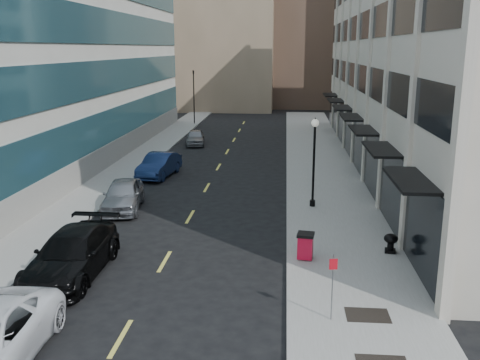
% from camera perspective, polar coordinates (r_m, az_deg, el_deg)
% --- Properties ---
extents(sidewalk_right, '(5.00, 80.00, 0.15)m').
position_cam_1_polar(sidewalk_right, '(33.35, 9.29, -0.95)').
color(sidewalk_right, gray).
rests_on(sidewalk_right, ground).
extents(sidewalk_left, '(3.00, 80.00, 0.15)m').
position_cam_1_polar(sidewalk_left, '(35.12, -14.12, -0.44)').
color(sidewalk_left, gray).
rests_on(sidewalk_left, ground).
extents(building_right, '(15.30, 46.50, 18.25)m').
position_cam_1_polar(building_right, '(40.98, 22.69, 13.53)').
color(building_right, beige).
rests_on(building_right, ground).
extents(building_left, '(16.14, 46.00, 20.00)m').
position_cam_1_polar(building_left, '(44.34, -23.92, 14.66)').
color(building_left, silver).
rests_on(building_left, ground).
extents(skyline_tan_near, '(14.00, 18.00, 28.00)m').
position_cam_1_polar(skyline_tan_near, '(80.82, -1.52, 17.79)').
color(skyline_tan_near, '#9B8065').
rests_on(skyline_tan_near, ground).
extents(skyline_tan_far, '(12.00, 14.00, 22.00)m').
position_cam_1_polar(skyline_tan_far, '(92.13, -7.22, 15.34)').
color(skyline_tan_far, '#9B8065').
rests_on(skyline_tan_far, ground).
extents(skyline_stone, '(10.00, 14.00, 20.00)m').
position_cam_1_polar(skyline_stone, '(79.27, 14.89, 14.53)').
color(skyline_stone, beige).
rests_on(skyline_stone, ground).
extents(grate_far, '(1.40, 1.00, 0.01)m').
position_cam_1_polar(grate_far, '(18.23, 13.45, -13.83)').
color(grate_far, black).
rests_on(grate_far, sidewalk_right).
extents(road_centerline, '(0.15, 68.20, 0.01)m').
position_cam_1_polar(road_centerline, '(30.75, -4.38, -2.21)').
color(road_centerline, '#D8CC4C').
rests_on(road_centerline, ground).
extents(traffic_signal, '(0.66, 0.66, 6.98)m').
position_cam_1_polar(traffic_signal, '(61.10, -4.99, 11.23)').
color(traffic_signal, black).
rests_on(traffic_signal, ground).
extents(car_black_pickup, '(2.40, 5.91, 1.71)m').
position_cam_1_polar(car_black_pickup, '(21.60, -17.47, -7.56)').
color(car_black_pickup, black).
rests_on(car_black_pickup, ground).
extents(car_silver_sedan, '(2.58, 5.02, 1.63)m').
position_cam_1_polar(car_silver_sedan, '(29.49, -12.36, -1.57)').
color(car_silver_sedan, gray).
rests_on(car_silver_sedan, ground).
extents(car_blue_sedan, '(2.31, 4.99, 1.59)m').
position_cam_1_polar(car_blue_sedan, '(36.69, -8.61, 1.59)').
color(car_blue_sedan, '#14244C').
rests_on(car_blue_sedan, ground).
extents(car_grey_sedan, '(2.12, 4.19, 1.37)m').
position_cam_1_polar(car_grey_sedan, '(48.47, -4.77, 4.55)').
color(car_grey_sedan, gray).
rests_on(car_grey_sedan, ground).
extents(trash_bin, '(0.76, 0.80, 1.09)m').
position_cam_1_polar(trash_bin, '(22.03, 6.99, -6.90)').
color(trash_bin, red).
rests_on(trash_bin, sidewalk_right).
extents(lamppost, '(0.40, 0.40, 4.86)m').
position_cam_1_polar(lamppost, '(28.74, 7.91, 2.70)').
color(lamppost, black).
rests_on(lamppost, sidewalk_right).
extents(sign_post, '(0.26, 0.08, 2.20)m').
position_cam_1_polar(sign_post, '(17.14, 9.87, -10.20)').
color(sign_post, slate).
rests_on(sign_post, sidewalk_right).
extents(urn_planter, '(0.59, 0.59, 0.81)m').
position_cam_1_polar(urn_planter, '(23.43, 15.78, -6.29)').
color(urn_planter, black).
rests_on(urn_planter, sidewalk_right).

